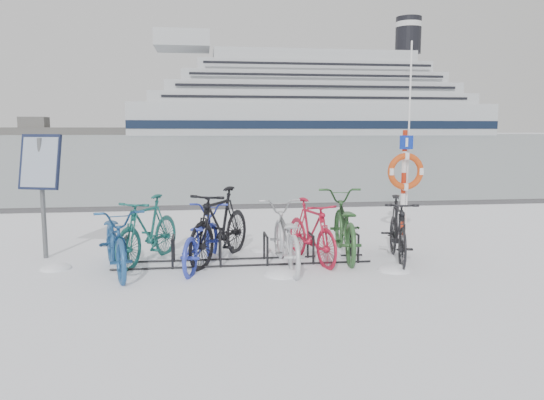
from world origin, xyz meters
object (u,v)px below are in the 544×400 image
Objects in this scene: bike_rack at (243,252)px; lifebuoy_station at (405,172)px; cruise_ferry at (311,103)px; info_board at (41,170)px.

lifebuoy_station reaches higher than bike_rack.
cruise_ferry reaches higher than bike_rack.
lifebuoy_station is at bearing -101.17° from cruise_ferry.
cruise_ferry is (43.14, 218.47, 12.60)m from lifebuoy_station.
info_board is at bearing -102.75° from cruise_ferry.
bike_rack is 1.99× the size of info_board.
bike_rack is 1.06× the size of lifebuoy_station.
cruise_ferry is at bearing 78.83° from lifebuoy_station.
info_board is 225.42m from cruise_ferry.
info_board is 0.01× the size of cruise_ferry.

